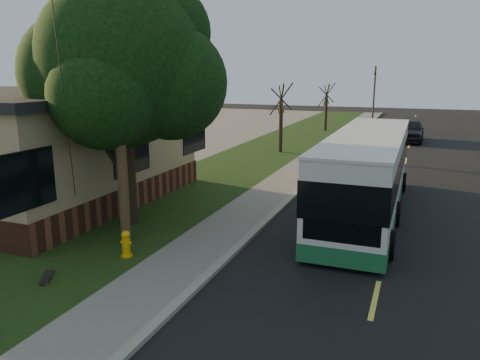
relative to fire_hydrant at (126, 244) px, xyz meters
The scene contains 16 objects.
ground 2.64m from the fire_hydrant, ahead, with size 120.00×120.00×0.00m, color black.
road 11.99m from the fire_hydrant, 56.58° to the left, with size 8.00×80.00×0.01m, color black.
curb 10.34m from the fire_hydrant, 75.43° to the left, with size 0.25×80.00×0.12m, color gray.
sidewalk 10.13m from the fire_hydrant, 80.91° to the left, with size 2.00×80.00×0.08m, color slate.
grass_verge 10.19m from the fire_hydrant, 100.76° to the left, with size 5.00×80.00×0.07m, color black.
building_lot 15.55m from the fire_hydrant, 139.96° to the left, with size 15.00×80.00×0.04m, color slate.
fire_hydrant is the anchor object (origin of this frame).
utility_pole 4.37m from the fire_hydrant, 125.38° to the left, with size 2.86×3.21×9.07m.
leafy_tree 5.65m from the fire_hydrant, 120.67° to the left, with size 6.30×6.00×7.80m.
bare_tree_near 18.10m from the fire_hydrant, 92.86° to the left, with size 1.38×1.21×4.31m.
bare_tree_far 30.04m from the fire_hydrant, 90.76° to the left, with size 1.38×1.21×4.03m.
traffic_signal 34.25m from the fire_hydrant, 84.79° to the left, with size 0.18×0.22×5.50m.
transit_bus 8.68m from the fire_hydrant, 49.39° to the left, with size 2.50×10.84×2.94m.
skateboard_main 2.20m from the fire_hydrant, 116.68° to the right, with size 0.58×0.78×0.07m.
dumpster 6.60m from the fire_hydrant, 155.02° to the left, with size 1.98×1.75×1.47m.
distant_car 27.10m from the fire_hydrant, 76.12° to the left, with size 1.94×4.82×1.64m, color black.
Camera 1 is at (4.64, -10.09, 5.01)m, focal length 35.00 mm.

